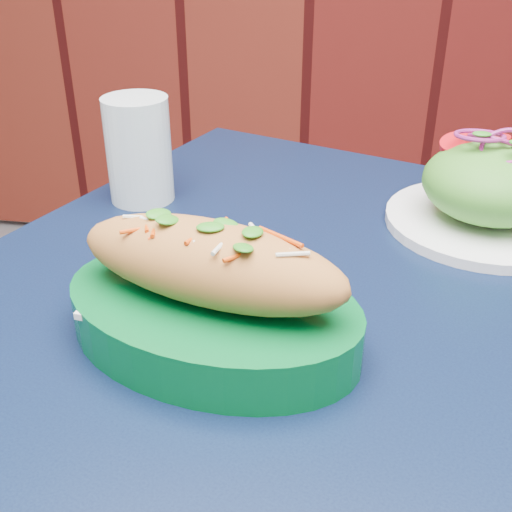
# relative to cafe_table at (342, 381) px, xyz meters

# --- Properties ---
(cafe_table) EXTENTS (1.03, 1.03, 0.75)m
(cafe_table) POSITION_rel_cafe_table_xyz_m (0.00, 0.00, 0.00)
(cafe_table) COLOR black
(cafe_table) RESTS_ON ground
(banh_mi_basket) EXTENTS (0.30, 0.23, 0.12)m
(banh_mi_basket) POSITION_rel_cafe_table_xyz_m (-0.11, -0.07, 0.14)
(banh_mi_basket) COLOR #025924
(banh_mi_basket) RESTS_ON cafe_table
(salad_plate) EXTENTS (0.23, 0.23, 0.11)m
(salad_plate) POSITION_rel_cafe_table_xyz_m (0.15, 0.20, 0.13)
(salad_plate) COLOR white
(salad_plate) RESTS_ON cafe_table
(water_glass) EXTENTS (0.08, 0.08, 0.13)m
(water_glass) POSITION_rel_cafe_table_xyz_m (-0.27, 0.22, 0.15)
(water_glass) COLOR silver
(water_glass) RESTS_ON cafe_table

